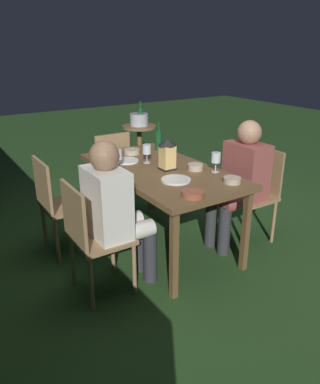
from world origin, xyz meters
TOP-DOWN VIEW (x-y plane):
  - ground_plane at (0.00, 0.00)m, footprint 16.00×16.00m
  - dining_table at (0.00, 0.00)m, footprint 1.60×0.84m
  - chair_side_right_b at (0.36, 0.81)m, footprint 0.42×0.40m
  - chair_head_far at (1.05, 0.00)m, footprint 0.40×0.42m
  - chair_side_left_a at (-0.36, -0.81)m, footprint 0.42×0.40m
  - person_in_rust at (-0.36, -0.62)m, footprint 0.38×0.47m
  - chair_side_right_a at (-0.36, 0.81)m, footprint 0.42×0.40m
  - person_in_cream at (-0.36, 0.62)m, footprint 0.38×0.47m
  - lantern_centerpiece at (-0.06, -0.03)m, footprint 0.15×0.15m
  - green_bottle_on_table at (0.52, -0.32)m, footprint 0.07×0.07m
  - wine_glass_a at (-0.34, -0.33)m, footprint 0.08×0.08m
  - wine_glass_b at (0.19, 0.31)m, footprint 0.08×0.08m
  - wine_glass_c at (0.20, 0.01)m, footprint 0.08×0.08m
  - plate_a at (0.33, 0.15)m, footprint 0.22×0.22m
  - plate_b at (-0.34, 0.07)m, footprint 0.24×0.24m
  - bowl_olives at (-0.62, -0.27)m, footprint 0.14×0.14m
  - bowl_bread at (-0.69, 0.16)m, footprint 0.16×0.16m
  - bowl_salad at (-0.20, -0.23)m, footprint 0.13×0.13m
  - bowl_dip at (0.54, -0.02)m, footprint 0.16×0.16m
  - side_table at (2.05, -0.96)m, footprint 0.49×0.49m
  - ice_bucket at (2.04, -0.96)m, footprint 0.26×0.26m

SIDE VIEW (x-z plane):
  - ground_plane at x=0.00m, z-range 0.00..0.00m
  - side_table at x=2.05m, z-range 0.11..0.77m
  - chair_side_right_b at x=0.36m, z-range 0.05..0.92m
  - chair_head_far at x=1.05m, z-range 0.05..0.92m
  - chair_side_left_a at x=-0.36m, z-range 0.05..0.92m
  - chair_side_right_a at x=-0.36m, z-range 0.05..0.92m
  - person_in_rust at x=-0.36m, z-range 0.06..1.21m
  - person_in_cream at x=-0.36m, z-range 0.06..1.21m
  - dining_table at x=0.00m, z-range 0.31..1.06m
  - plate_a at x=0.33m, z-range 0.75..0.76m
  - plate_b at x=-0.34m, z-range 0.75..0.76m
  - ice_bucket at x=2.04m, z-range 0.59..0.94m
  - bowl_bread at x=-0.69m, z-range 0.75..0.79m
  - bowl_olives at x=-0.62m, z-range 0.75..0.79m
  - bowl_dip at x=0.54m, z-range 0.75..0.79m
  - bowl_salad at x=-0.20m, z-range 0.75..0.80m
  - green_bottle_on_table at x=0.52m, z-range 0.71..1.00m
  - wine_glass_a at x=-0.34m, z-range 0.78..0.95m
  - wine_glass_b at x=0.19m, z-range 0.78..0.95m
  - wine_glass_c at x=0.20m, z-range 0.78..0.95m
  - lantern_centerpiece at x=-0.06m, z-range 0.76..1.03m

